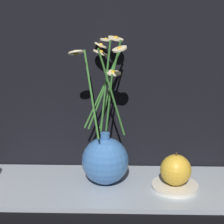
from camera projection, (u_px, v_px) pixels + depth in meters
The scene contains 5 objects.
ground_plane at pixel (115, 189), 0.99m from camera, with size 6.00×6.00×0.00m, color black.
shelf at pixel (115, 187), 0.98m from camera, with size 0.90×0.24×0.01m.
vase_with_flowers at pixel (105, 157), 0.98m from camera, with size 0.15×0.20×0.38m.
saucer_plate at pixel (175, 186), 0.96m from camera, with size 0.12×0.12×0.01m.
orange_fruit at pixel (176, 170), 0.95m from camera, with size 0.08×0.08×0.09m.
Camera 1 is at (0.02, -0.89, 0.47)m, focal length 60.00 mm.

